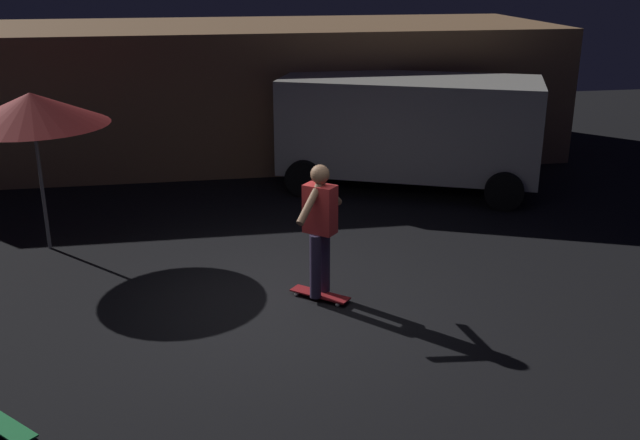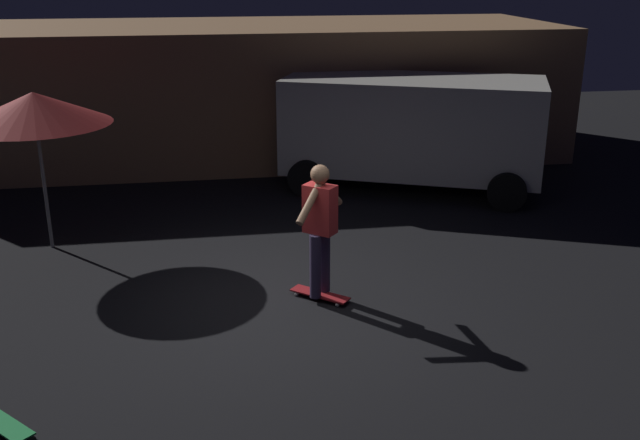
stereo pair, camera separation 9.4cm
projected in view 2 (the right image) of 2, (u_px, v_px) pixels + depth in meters
The scene contains 7 objects.
ground_plane at pixel (288, 307), 8.93m from camera, with size 28.00×28.00×0.00m, color black.
low_building at pixel (247, 89), 15.86m from camera, with size 13.23×4.43×2.75m.
parked_van at pixel (413, 126), 13.29m from camera, with size 4.98×3.63×2.03m.
patio_umbrella at pixel (34, 108), 10.11m from camera, with size 2.10×2.10×2.30m.
skateboard_ridden at pixel (320, 295), 9.13m from camera, with size 0.72×0.66×0.07m.
skateboard_spare at pixel (2, 423), 6.58m from camera, with size 0.68×0.70×0.07m.
skater at pixel (320, 221), 8.80m from camera, with size 0.70×0.81×1.67m.
Camera 2 is at (-0.89, -8.02, 4.00)m, focal length 40.89 mm.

